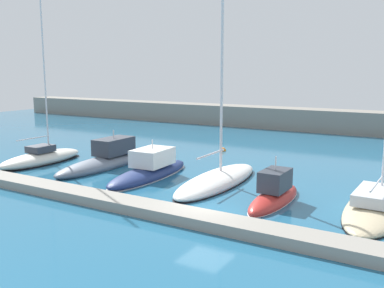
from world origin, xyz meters
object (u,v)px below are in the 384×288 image
at_px(sailboat_ivory_nearest, 41,158).
at_px(sailboat_white_fourth, 218,179).
at_px(motorboat_slate_second, 107,159).
at_px(sailboat_sand_sixth, 379,204).
at_px(motorboat_red_fifth, 274,195).
at_px(mooring_buoy_orange, 223,151).
at_px(motorboat_navy_third, 150,170).

relative_size(sailboat_ivory_nearest, sailboat_white_fourth, 1.09).
height_order(motorboat_slate_second, sailboat_sand_sixth, sailboat_sand_sixth).
xyz_separation_m(sailboat_white_fourth, motorboat_red_fifth, (4.67, -1.93, 0.10)).
bearing_deg(motorboat_red_fifth, mooring_buoy_orange, 38.30).
bearing_deg(motorboat_slate_second, sailboat_ivory_nearest, 107.72).
bearing_deg(sailboat_ivory_nearest, sailboat_sand_sixth, -87.67).
distance_m(sailboat_ivory_nearest, mooring_buoy_orange, 16.15).
bearing_deg(motorboat_red_fifth, sailboat_white_fourth, 68.41).
bearing_deg(mooring_buoy_orange, sailboat_sand_sixth, -36.32).
bearing_deg(sailboat_white_fourth, sailboat_ivory_nearest, 95.22).
distance_m(motorboat_slate_second, motorboat_red_fifth, 14.80).
distance_m(sailboat_white_fourth, motorboat_red_fifth, 5.05).
distance_m(motorboat_slate_second, sailboat_sand_sixth, 19.99).
distance_m(sailboat_ivory_nearest, sailboat_white_fourth, 15.49).
bearing_deg(sailboat_sand_sixth, motorboat_red_fifth, 108.36).
relative_size(sailboat_white_fourth, mooring_buoy_orange, 24.51).
bearing_deg(motorboat_red_fifth, sailboat_ivory_nearest, 89.88).
bearing_deg(sailboat_ivory_nearest, motorboat_red_fifth, -91.57).
relative_size(motorboat_slate_second, motorboat_navy_third, 1.10).
bearing_deg(mooring_buoy_orange, sailboat_ivory_nearest, -129.57).
relative_size(sailboat_ivory_nearest, motorboat_red_fifth, 2.71).
bearing_deg(motorboat_slate_second, sailboat_sand_sixth, -92.43).
bearing_deg(motorboat_slate_second, motorboat_red_fifth, -99.34).
height_order(sailboat_ivory_nearest, mooring_buoy_orange, sailboat_ivory_nearest).
bearing_deg(mooring_buoy_orange, motorboat_red_fifth, -52.52).
bearing_deg(motorboat_slate_second, sailboat_white_fourth, -92.30).
bearing_deg(sailboat_sand_sixth, motorboat_navy_third, 92.94).
height_order(motorboat_slate_second, motorboat_navy_third, motorboat_slate_second).
height_order(sailboat_ivory_nearest, motorboat_navy_third, sailboat_ivory_nearest).
bearing_deg(motorboat_navy_third, sailboat_ivory_nearest, 92.02).
bearing_deg(mooring_buoy_orange, sailboat_white_fourth, -64.72).
height_order(sailboat_ivory_nearest, motorboat_slate_second, sailboat_ivory_nearest).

